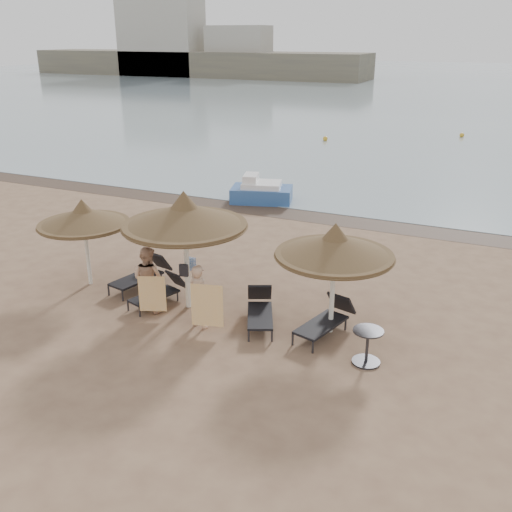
{
  "coord_description": "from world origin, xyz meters",
  "views": [
    {
      "loc": [
        6.75,
        -10.98,
        6.65
      ],
      "look_at": [
        1.26,
        1.2,
        1.44
      ],
      "focal_mm": 40.0,
      "sensor_mm": 36.0,
      "label": 1
    }
  ],
  "objects_px": {
    "palapa_left": "(83,217)",
    "lounger_near_right": "(260,309)",
    "palapa_right": "(335,246)",
    "lounger_near_left": "(161,291)",
    "palapa_center": "(185,216)",
    "pedal_boat": "(261,192)",
    "lounger_far_left": "(143,273)",
    "side_table": "(367,348)",
    "person_left": "(148,274)",
    "lounger_far_right": "(327,318)",
    "person_right": "(199,291)"
  },
  "relations": [
    {
      "from": "palapa_right",
      "to": "lounger_near_left",
      "type": "height_order",
      "value": "palapa_right"
    },
    {
      "from": "palapa_left",
      "to": "palapa_right",
      "type": "relative_size",
      "value": 0.91
    },
    {
      "from": "lounger_near_left",
      "to": "lounger_far_right",
      "type": "relative_size",
      "value": 0.89
    },
    {
      "from": "lounger_far_left",
      "to": "person_right",
      "type": "xyz_separation_m",
      "value": [
        2.64,
        -1.44,
        0.55
      ]
    },
    {
      "from": "lounger_far_right",
      "to": "palapa_center",
      "type": "bearing_deg",
      "value": -162.17
    },
    {
      "from": "palapa_left",
      "to": "lounger_near_left",
      "type": "bearing_deg",
      "value": -4.66
    },
    {
      "from": "palapa_left",
      "to": "lounger_far_right",
      "type": "distance_m",
      "value": 7.21
    },
    {
      "from": "lounger_near_left",
      "to": "person_right",
      "type": "relative_size",
      "value": 0.93
    },
    {
      "from": "lounger_far_right",
      "to": "side_table",
      "type": "relative_size",
      "value": 2.44
    },
    {
      "from": "palapa_center",
      "to": "side_table",
      "type": "height_order",
      "value": "palapa_center"
    },
    {
      "from": "palapa_right",
      "to": "side_table",
      "type": "xyz_separation_m",
      "value": [
        1.13,
        -1.02,
        -1.8
      ]
    },
    {
      "from": "palapa_left",
      "to": "lounger_far_left",
      "type": "bearing_deg",
      "value": 18.71
    },
    {
      "from": "palapa_center",
      "to": "lounger_far_left",
      "type": "xyz_separation_m",
      "value": [
        -1.83,
        0.63,
        -2.1
      ]
    },
    {
      "from": "lounger_far_left",
      "to": "palapa_right",
      "type": "bearing_deg",
      "value": 8.68
    },
    {
      "from": "palapa_right",
      "to": "lounger_far_left",
      "type": "relative_size",
      "value": 1.39
    },
    {
      "from": "palapa_right",
      "to": "lounger_near_left",
      "type": "distance_m",
      "value": 4.93
    },
    {
      "from": "lounger_near_left",
      "to": "person_right",
      "type": "bearing_deg",
      "value": -6.72
    },
    {
      "from": "lounger_near_right",
      "to": "palapa_center",
      "type": "bearing_deg",
      "value": 155.23
    },
    {
      "from": "pedal_boat",
      "to": "lounger_far_right",
      "type": "bearing_deg",
      "value": -74.26
    },
    {
      "from": "palapa_right",
      "to": "lounger_near_right",
      "type": "relative_size",
      "value": 1.47
    },
    {
      "from": "lounger_far_left",
      "to": "side_table",
      "type": "xyz_separation_m",
      "value": [
        6.73,
        -1.41,
        -0.01
      ]
    },
    {
      "from": "person_left",
      "to": "person_right",
      "type": "distance_m",
      "value": 1.67
    },
    {
      "from": "lounger_far_right",
      "to": "person_left",
      "type": "distance_m",
      "value": 4.65
    },
    {
      "from": "palapa_center",
      "to": "lounger_near_left",
      "type": "distance_m",
      "value": 2.29
    },
    {
      "from": "lounger_far_left",
      "to": "person_left",
      "type": "height_order",
      "value": "person_left"
    },
    {
      "from": "lounger_near_left",
      "to": "side_table",
      "type": "distance_m",
      "value": 5.74
    },
    {
      "from": "palapa_center",
      "to": "lounger_far_right",
      "type": "xyz_separation_m",
      "value": [
        3.71,
        0.16,
        -2.11
      ]
    },
    {
      "from": "palapa_left",
      "to": "pedal_boat",
      "type": "xyz_separation_m",
      "value": [
        0.97,
        9.84,
        -1.56
      ]
    },
    {
      "from": "lounger_near_right",
      "to": "lounger_near_left",
      "type": "bearing_deg",
      "value": 156.95
    },
    {
      "from": "palapa_center",
      "to": "lounger_near_right",
      "type": "xyz_separation_m",
      "value": [
        2.04,
        -0.01,
        -2.12
      ]
    },
    {
      "from": "palapa_center",
      "to": "person_left",
      "type": "relative_size",
      "value": 1.57
    },
    {
      "from": "lounger_far_right",
      "to": "person_right",
      "type": "bearing_deg",
      "value": -146.08
    },
    {
      "from": "lounger_near_left",
      "to": "lounger_near_right",
      "type": "distance_m",
      "value": 2.83
    },
    {
      "from": "lounger_near_left",
      "to": "palapa_left",
      "type": "bearing_deg",
      "value": -166.62
    },
    {
      "from": "palapa_left",
      "to": "palapa_center",
      "type": "bearing_deg",
      "value": -2.17
    },
    {
      "from": "palapa_center",
      "to": "person_right",
      "type": "relative_size",
      "value": 1.68
    },
    {
      "from": "palapa_center",
      "to": "palapa_right",
      "type": "relative_size",
      "value": 1.14
    },
    {
      "from": "palapa_left",
      "to": "person_left",
      "type": "height_order",
      "value": "palapa_left"
    },
    {
      "from": "lounger_far_left",
      "to": "palapa_left",
      "type": "bearing_deg",
      "value": -148.65
    },
    {
      "from": "palapa_left",
      "to": "lounger_near_right",
      "type": "height_order",
      "value": "palapa_left"
    },
    {
      "from": "lounger_far_right",
      "to": "pedal_boat",
      "type": "bearing_deg",
      "value": 137.07
    },
    {
      "from": "palapa_right",
      "to": "side_table",
      "type": "relative_size",
      "value": 3.46
    },
    {
      "from": "lounger_near_left",
      "to": "lounger_near_right",
      "type": "bearing_deg",
      "value": 19.43
    },
    {
      "from": "person_left",
      "to": "side_table",
      "type": "bearing_deg",
      "value": -178.82
    },
    {
      "from": "palapa_center",
      "to": "pedal_boat",
      "type": "height_order",
      "value": "palapa_center"
    },
    {
      "from": "lounger_far_left",
      "to": "lounger_near_left",
      "type": "bearing_deg",
      "value": -21.5
    },
    {
      "from": "palapa_left",
      "to": "lounger_near_left",
      "type": "relative_size",
      "value": 1.45
    },
    {
      "from": "palapa_left",
      "to": "lounger_far_left",
      "type": "height_order",
      "value": "palapa_left"
    },
    {
      "from": "palapa_right",
      "to": "pedal_boat",
      "type": "relative_size",
      "value": 0.98
    },
    {
      "from": "lounger_near_right",
      "to": "person_left",
      "type": "relative_size",
      "value": 0.94
    }
  ]
}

